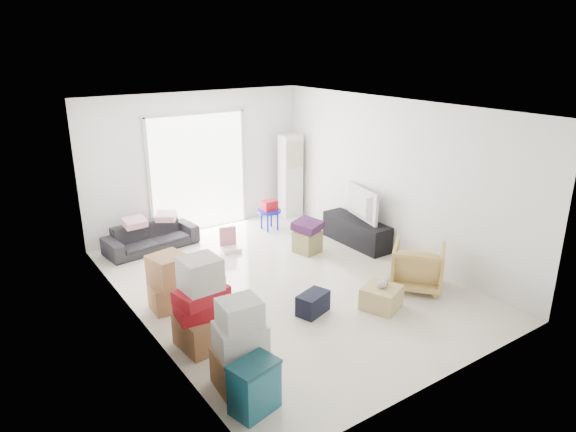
# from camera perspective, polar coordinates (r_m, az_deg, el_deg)

# --- Properties ---
(room_shell) EXTENTS (4.98, 6.48, 3.18)m
(room_shell) POSITION_cam_1_polar(r_m,az_deg,el_deg) (7.59, -0.40, 1.81)
(room_shell) COLOR white
(room_shell) RESTS_ON ground
(sliding_door) EXTENTS (2.10, 0.04, 2.33)m
(sliding_door) POSITION_cam_1_polar(r_m,az_deg,el_deg) (10.13, -9.93, 5.27)
(sliding_door) COLOR white
(sliding_door) RESTS_ON room_shell
(ac_tower) EXTENTS (0.45, 0.30, 1.75)m
(ac_tower) POSITION_cam_1_polar(r_m,az_deg,el_deg) (10.88, 0.27, 4.49)
(ac_tower) COLOR white
(ac_tower) RESTS_ON room_shell
(tv_console) EXTENTS (0.44, 1.45, 0.48)m
(tv_console) POSITION_cam_1_polar(r_m,az_deg,el_deg) (9.56, 7.60, -1.73)
(tv_console) COLOR black
(tv_console) RESTS_ON room_shell
(television) EXTENTS (0.81, 1.13, 0.13)m
(television) POSITION_cam_1_polar(r_m,az_deg,el_deg) (9.46, 7.68, 0.03)
(television) COLOR black
(television) RESTS_ON tv_console
(sofa) EXTENTS (1.69, 0.66, 0.64)m
(sofa) POSITION_cam_1_polar(r_m,az_deg,el_deg) (9.54, -15.01, -1.75)
(sofa) COLOR #29282E
(sofa) RESTS_ON room_shell
(pillow_left) EXTENTS (0.44, 0.36, 0.13)m
(pillow_left) POSITION_cam_1_polar(r_m,az_deg,el_deg) (9.32, -16.76, 0.13)
(pillow_left) COLOR #DFA3B3
(pillow_left) RESTS_ON sofa
(pillow_right) EXTENTS (0.46, 0.44, 0.12)m
(pillow_right) POSITION_cam_1_polar(r_m,az_deg,el_deg) (9.52, -13.46, 0.77)
(pillow_right) COLOR #DFA3B3
(pillow_right) RESTS_ON sofa
(armchair) EXTENTS (1.00, 1.01, 0.76)m
(armchair) POSITION_cam_1_polar(r_m,az_deg,el_deg) (8.02, 14.27, -5.22)
(armchair) COLOR tan
(armchair) RESTS_ON room_shell
(storage_bins) EXTENTS (0.55, 0.44, 0.56)m
(storage_bins) POSITION_cam_1_polar(r_m,az_deg,el_deg) (5.44, -3.77, -18.42)
(storage_bins) COLOR #165466
(storage_bins) RESTS_ON room_shell
(box_stack_a) EXTENTS (0.60, 0.52, 1.03)m
(box_stack_a) POSITION_cam_1_polar(r_m,az_deg,el_deg) (5.69, -5.26, -14.39)
(box_stack_a) COLOR #9E6C47
(box_stack_a) RESTS_ON room_shell
(box_stack_b) EXTENTS (0.66, 0.62, 1.17)m
(box_stack_b) POSITION_cam_1_polar(r_m,az_deg,el_deg) (6.39, -9.50, -10.10)
(box_stack_b) COLOR #9E6C47
(box_stack_b) RESTS_ON room_shell
(box_stack_c) EXTENTS (0.56, 0.54, 0.80)m
(box_stack_c) POSITION_cam_1_polar(r_m,az_deg,el_deg) (7.39, -13.03, -7.23)
(box_stack_c) COLOR #9E6C47
(box_stack_c) RESTS_ON room_shell
(loose_box) EXTENTS (0.58, 0.58, 0.35)m
(loose_box) POSITION_cam_1_polar(r_m,az_deg,el_deg) (7.56, -9.06, -8.13)
(loose_box) COLOR #9E6C47
(loose_box) RESTS_ON room_shell
(duffel_bag) EXTENTS (0.53, 0.41, 0.30)m
(duffel_bag) POSITION_cam_1_polar(r_m,az_deg,el_deg) (7.18, 2.79, -9.66)
(duffel_bag) COLOR black
(duffel_bag) RESTS_ON room_shell
(ottoman) EXTENTS (0.47, 0.47, 0.40)m
(ottoman) POSITION_cam_1_polar(r_m,az_deg,el_deg) (9.13, 2.16, -2.87)
(ottoman) COLOR olive
(ottoman) RESTS_ON room_shell
(blanket) EXTENTS (0.56, 0.56, 0.14)m
(blanket) POSITION_cam_1_polar(r_m,az_deg,el_deg) (9.03, 2.18, -1.29)
(blanket) COLOR #451C47
(blanket) RESTS_ON ottoman
(kids_table) EXTENTS (0.47, 0.47, 0.61)m
(kids_table) POSITION_cam_1_polar(r_m,az_deg,el_deg) (10.15, -2.09, 0.78)
(kids_table) COLOR #0B13BB
(kids_table) RESTS_ON room_shell
(toy_walker) EXTENTS (0.38, 0.35, 0.43)m
(toy_walker) POSITION_cam_1_polar(r_m,az_deg,el_deg) (9.27, -6.47, -3.14)
(toy_walker) COLOR silver
(toy_walker) RESTS_ON room_shell
(wood_crate) EXTENTS (0.62, 0.62, 0.32)m
(wood_crate) POSITION_cam_1_polar(r_m,az_deg,el_deg) (7.41, 10.32, -8.91)
(wood_crate) COLOR #CFB777
(wood_crate) RESTS_ON room_shell
(plush_bunny) EXTENTS (0.25, 0.14, 0.13)m
(plush_bunny) POSITION_cam_1_polar(r_m,az_deg,el_deg) (7.34, 10.53, -7.32)
(plush_bunny) COLOR #B2ADA8
(plush_bunny) RESTS_ON wood_crate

